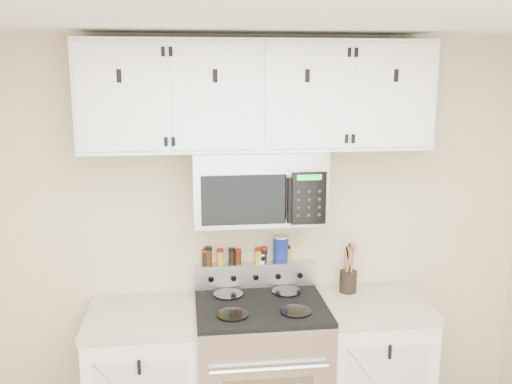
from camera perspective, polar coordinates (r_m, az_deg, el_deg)
The scene contains 18 objects.
back_wall at distance 3.61m, azimuth -0.18°, elevation -4.69°, with size 3.50×0.01×2.50m, color beige.
range at distance 3.62m, azimuth 0.47°, elevation -17.81°, with size 0.76×0.65×1.10m.
base_cabinet_left at distance 3.64m, azimuth -11.01°, elevation -18.35°, with size 0.64×0.62×0.92m.
base_cabinet_right at distance 3.79m, azimuth 11.29°, elevation -17.01°, with size 0.64×0.62×0.92m.
microwave at distance 3.33m, azimuth 0.22°, elevation 0.64°, with size 0.76×0.44×0.42m.
upper_cabinets at distance 3.29m, azimuth 0.16°, elevation 9.64°, with size 2.00×0.35×0.62m.
utensil_crock at distance 3.67m, azimuth 9.20°, elevation -8.65°, with size 0.11×0.11×0.32m.
kitchen_timer at distance 3.61m, azimuth 0.64°, elevation -6.64°, with size 0.05×0.04×0.06m, color white.
salt_canister at distance 3.61m, azimuth 2.49°, elevation -5.71°, with size 0.09×0.09×0.17m.
spice_jar_0 at distance 3.58m, azimuth -5.08°, elevation -6.50°, with size 0.05×0.05×0.10m.
spice_jar_1 at distance 3.58m, azimuth -4.80°, elevation -6.40°, with size 0.05×0.05×0.12m.
spice_jar_2 at distance 3.58m, azimuth -3.58°, elevation -6.48°, with size 0.04×0.04×0.10m.
spice_jar_3 at distance 3.59m, azimuth -2.44°, elevation -6.42°, with size 0.04×0.04×0.10m.
spice_jar_4 at distance 3.59m, azimuth -1.81°, elevation -6.46°, with size 0.04×0.04×0.10m.
spice_jar_5 at distance 3.61m, azimuth 0.20°, elevation -6.38°, with size 0.04×0.04×0.10m.
spice_jar_6 at distance 3.61m, azimuth 0.85°, elevation -6.29°, with size 0.04×0.04×0.10m.
spice_jar_7 at distance 3.63m, azimuth 2.45°, elevation -6.27°, with size 0.05×0.05×0.10m.
spice_jar_8 at distance 3.63m, azimuth 3.17°, elevation -6.19°, with size 0.04×0.04×0.10m.
Camera 1 is at (-0.42, -1.68, 2.29)m, focal length 40.00 mm.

